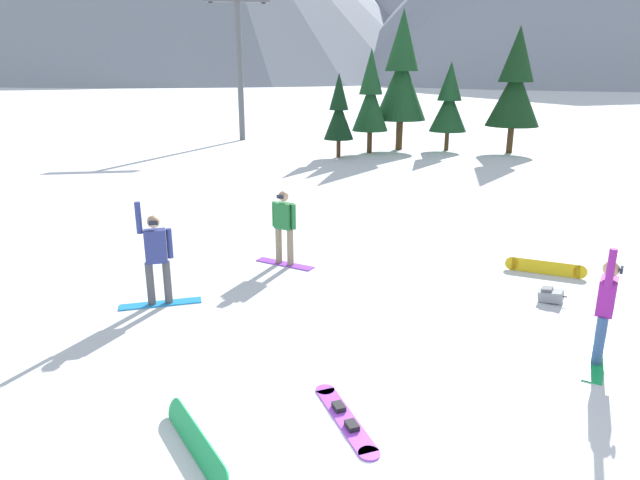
% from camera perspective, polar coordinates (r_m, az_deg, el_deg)
% --- Properties ---
extents(ground_plane, '(800.00, 800.00, 0.00)m').
position_cam_1_polar(ground_plane, '(7.90, 4.88, -17.27)').
color(ground_plane, white).
extents(snowboarder_foreground, '(1.21, 1.41, 1.93)m').
position_cam_1_polar(snowboarder_foreground, '(9.78, 26.82, -6.14)').
color(snowboarder_foreground, '#19B259').
rests_on(snowboarder_foreground, ground_plane).
extents(snowboarder_midground, '(1.58, 0.46, 2.07)m').
position_cam_1_polar(snowboarder_midground, '(11.21, -16.17, -1.63)').
color(snowboarder_midground, '#1E8CD8').
rests_on(snowboarder_midground, ground_plane).
extents(snowboarder_background, '(1.33, 1.13, 1.76)m').
position_cam_1_polar(snowboarder_background, '(13.03, -3.65, 1.41)').
color(snowboarder_background, '#993FD8').
rests_on(snowboarder_background, ground_plane).
extents(loose_snowboard_far_spare, '(1.52, 0.99, 0.29)m').
position_cam_1_polar(loose_snowboard_far_spare, '(13.63, 21.79, -2.58)').
color(loose_snowboard_far_spare, yellow).
rests_on(loose_snowboard_far_spare, ground_plane).
extents(loose_snowboard_near_right, '(0.63, 1.78, 0.09)m').
position_cam_1_polar(loose_snowboard_near_right, '(7.80, 2.55, -17.53)').
color(loose_snowboard_near_right, '#993FD8').
rests_on(loose_snowboard_near_right, ground_plane).
extents(loose_snowboard_near_left, '(0.89, 1.76, 0.27)m').
position_cam_1_polar(loose_snowboard_near_left, '(7.37, -12.39, -19.18)').
color(loose_snowboard_near_left, '#19B259').
rests_on(loose_snowboard_near_left, ground_plane).
extents(backpack_grey, '(0.56, 0.54, 0.29)m').
position_cam_1_polar(backpack_grey, '(12.09, 22.25, -5.17)').
color(backpack_grey, gray).
rests_on(backpack_grey, ground_plane).
extents(pine_tree_slender, '(2.04, 2.04, 4.74)m').
position_cam_1_polar(pine_tree_slender, '(32.32, 12.91, 13.37)').
color(pine_tree_slender, '#472D19').
rests_on(pine_tree_slender, ground_plane).
extents(pine_tree_tall, '(2.78, 2.78, 6.49)m').
position_cam_1_polar(pine_tree_tall, '(32.19, 19.12, 14.57)').
color(pine_tree_tall, '#472D19').
rests_on(pine_tree_tall, ground_plane).
extents(pine_tree_young, '(1.50, 1.50, 4.19)m').
position_cam_1_polar(pine_tree_young, '(29.05, 1.91, 12.79)').
color(pine_tree_young, '#472D19').
rests_on(pine_tree_young, ground_plane).
extents(pine_tree_short, '(2.81, 2.81, 7.42)m').
position_cam_1_polar(pine_tree_short, '(32.16, 8.24, 16.20)').
color(pine_tree_short, '#472D19').
rests_on(pine_tree_short, ground_plane).
extents(pine_tree_twin, '(1.90, 1.90, 5.39)m').
position_cam_1_polar(pine_tree_twin, '(30.63, 5.13, 14.19)').
color(pine_tree_twin, '#472D19').
rests_on(pine_tree_twin, ground_plane).
extents(ski_lift_tower, '(3.90, 0.36, 8.49)m').
position_cam_1_polar(ski_lift_tower, '(36.49, -8.15, 17.86)').
color(ski_lift_tower, '#595B60').
rests_on(ski_lift_tower, ground_plane).
extents(peak_east_ridge, '(123.24, 123.24, 52.61)m').
position_cam_1_polar(peak_east_ridge, '(251.39, -27.48, 20.56)').
color(peak_east_ridge, '#9EA3B2').
rests_on(peak_east_ridge, ground_plane).
extents(peak_central_summit, '(111.07, 111.07, 47.76)m').
position_cam_1_polar(peak_central_summit, '(226.08, 10.48, 22.03)').
color(peak_central_summit, '#9EA3B2').
rests_on(peak_central_summit, ground_plane).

